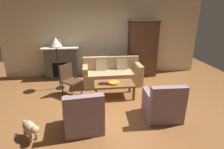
% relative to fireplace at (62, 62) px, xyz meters
% --- Properties ---
extents(ground_plane, '(9.60, 9.60, 0.00)m').
position_rel_fireplace_xyz_m(ground_plane, '(1.55, -2.30, -0.57)').
color(ground_plane, brown).
extents(back_wall, '(7.20, 0.10, 2.80)m').
position_rel_fireplace_xyz_m(back_wall, '(1.55, 0.25, 0.83)').
color(back_wall, beige).
rests_on(back_wall, ground).
extents(fireplace, '(1.26, 0.48, 1.12)m').
position_rel_fireplace_xyz_m(fireplace, '(0.00, 0.00, 0.00)').
color(fireplace, '#4C4947').
rests_on(fireplace, ground).
extents(armoire, '(1.06, 0.57, 2.01)m').
position_rel_fireplace_xyz_m(armoire, '(2.95, -0.08, 0.44)').
color(armoire, '#472D1E').
rests_on(armoire, ground).
extents(couch, '(1.93, 0.88, 0.86)m').
position_rel_fireplace_xyz_m(couch, '(1.74, -0.78, -0.25)').
color(couch, tan).
rests_on(couch, ground).
extents(coffee_table, '(1.10, 0.60, 0.42)m').
position_rel_fireplace_xyz_m(coffee_table, '(1.68, -1.81, -0.20)').
color(coffee_table, brown).
rests_on(coffee_table, ground).
extents(fruit_bowl, '(0.32, 0.32, 0.06)m').
position_rel_fireplace_xyz_m(fruit_bowl, '(1.66, -1.85, -0.12)').
color(fruit_bowl, orange).
rests_on(fruit_bowl, coffee_table).
extents(book_stack, '(0.26, 0.19, 0.09)m').
position_rel_fireplace_xyz_m(book_stack, '(1.40, -1.83, -0.11)').
color(book_stack, '#427A4C').
rests_on(book_stack, coffee_table).
extents(mantel_vase_cream, '(0.14, 0.14, 0.19)m').
position_rel_fireplace_xyz_m(mantel_vase_cream, '(-0.18, -0.02, 0.65)').
color(mantel_vase_cream, beige).
rests_on(mantel_vase_cream, fireplace).
extents(mantel_vase_bronze, '(0.12, 0.12, 0.27)m').
position_rel_fireplace_xyz_m(mantel_vase_bronze, '(0.00, -0.02, 0.69)').
color(mantel_vase_bronze, olive).
rests_on(mantel_vase_bronze, fireplace).
extents(armchair_near_left, '(0.85, 0.85, 0.88)m').
position_rel_fireplace_xyz_m(armchair_near_left, '(0.87, -3.21, -0.25)').
color(armchair_near_left, gray).
rests_on(armchair_near_left, ground).
extents(armchair_near_right, '(0.80, 0.79, 0.88)m').
position_rel_fireplace_xyz_m(armchair_near_right, '(2.64, -3.00, -0.25)').
color(armchair_near_right, gray).
rests_on(armchair_near_right, ground).
extents(side_chair_wooden, '(0.62, 0.62, 0.90)m').
position_rel_fireplace_xyz_m(side_chair_wooden, '(0.41, -1.49, -0.06)').
color(side_chair_wooden, '#472D1E').
rests_on(side_chair_wooden, ground).
extents(floor_lamp, '(0.36, 0.36, 1.60)m').
position_rel_fireplace_xyz_m(floor_lamp, '(0.05, -1.01, 0.81)').
color(floor_lamp, black).
rests_on(floor_lamp, ground).
extents(dog, '(0.44, 0.47, 0.39)m').
position_rel_fireplace_xyz_m(dog, '(-0.14, -3.41, -0.32)').
color(dog, tan).
rests_on(dog, ground).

